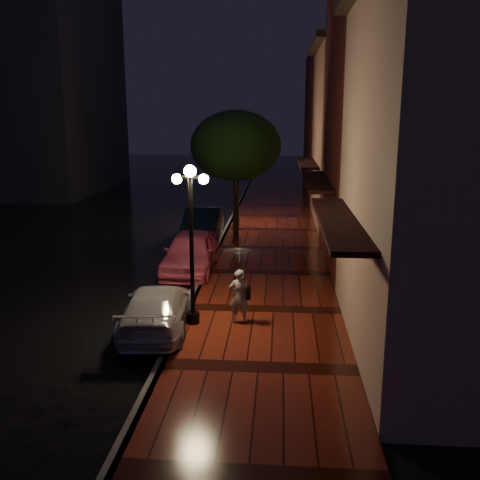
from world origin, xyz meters
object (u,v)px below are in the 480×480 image
at_px(street_tree, 236,148).
at_px(pink_car, 191,252).
at_px(streetlamp_far, 236,177).
at_px(parking_meter, 217,236).
at_px(woman_with_umbrella, 239,273).
at_px(navy_car, 203,225).
at_px(silver_car, 157,308).
at_px(streetlamp_near, 191,236).

distance_m(street_tree, pink_car, 6.72).
height_order(streetlamp_far, street_tree, street_tree).
bearing_deg(pink_car, streetlamp_far, 84.01).
height_order(street_tree, parking_meter, street_tree).
distance_m(woman_with_umbrella, parking_meter, 6.82).
distance_m(street_tree, navy_car, 3.85).
xyz_separation_m(navy_car, silver_car, (0.27, -10.43, -0.16)).
relative_size(navy_car, parking_meter, 3.17).
relative_size(street_tree, pink_car, 1.30).
bearing_deg(silver_car, pink_car, -94.90).
bearing_deg(parking_meter, streetlamp_near, -80.79).
bearing_deg(pink_car, silver_car, -89.71).
bearing_deg(navy_car, woman_with_umbrella, -78.54).
distance_m(streetlamp_near, streetlamp_far, 14.00).
bearing_deg(navy_car, street_tree, 24.50).
bearing_deg(streetlamp_far, parking_meter, -91.28).
bearing_deg(streetlamp_far, woman_with_umbrella, -84.80).
bearing_deg(parking_meter, pink_car, -111.10).
height_order(pink_car, parking_meter, parking_meter).
relative_size(pink_car, navy_car, 0.96).
relative_size(streetlamp_far, street_tree, 0.74).
distance_m(streetlamp_far, navy_car, 4.35).
height_order(woman_with_umbrella, parking_meter, woman_with_umbrella).
height_order(pink_car, woman_with_umbrella, woman_with_umbrella).
relative_size(streetlamp_near, silver_car, 1.02).
xyz_separation_m(woman_with_umbrella, parking_meter, (-1.42, 6.65, -0.51)).
bearing_deg(woman_with_umbrella, silver_car, 3.45).
bearing_deg(navy_car, streetlamp_near, -85.55).
bearing_deg(pink_car, streetlamp_near, -79.68).
height_order(streetlamp_near, pink_car, streetlamp_near).
bearing_deg(woman_with_umbrella, streetlamp_far, -89.80).
bearing_deg(woman_with_umbrella, parking_meter, -82.93).
bearing_deg(street_tree, pink_car, -102.14).
bearing_deg(parking_meter, navy_car, 114.86).
relative_size(navy_car, silver_car, 1.11).
height_order(streetlamp_far, woman_with_umbrella, streetlamp_far).
bearing_deg(pink_car, navy_car, 93.41).
relative_size(streetlamp_far, woman_with_umbrella, 2.03).
xyz_separation_m(street_tree, parking_meter, (-0.42, -4.19, -3.20)).
xyz_separation_m(streetlamp_near, streetlamp_far, (0.00, 14.00, 0.00)).
bearing_deg(streetlamp_far, navy_car, -107.95).
bearing_deg(silver_car, streetlamp_near, -173.96).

